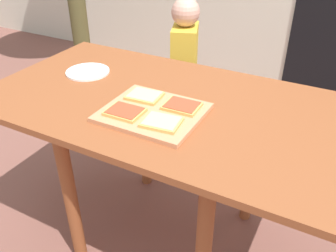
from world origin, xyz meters
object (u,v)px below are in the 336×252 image
(pizza_slice_near_left, at_px, (125,112))
(child_left, at_px, (184,73))
(cutting_board, at_px, (154,113))
(pizza_slice_far_left, at_px, (144,96))
(pizza_slice_far_right, at_px, (182,106))
(pizza_slice_near_right, at_px, (162,122))
(dining_table, at_px, (168,123))
(plate_white_left, at_px, (88,72))

(pizza_slice_near_left, height_order, child_left, child_left)
(cutting_board, relative_size, pizza_slice_near_left, 2.70)
(pizza_slice_far_left, relative_size, pizza_slice_far_right, 1.03)
(pizza_slice_near_left, bearing_deg, pizza_slice_far_right, 39.59)
(pizza_slice_far_right, bearing_deg, pizza_slice_near_right, -94.80)
(dining_table, xyz_separation_m, pizza_slice_far_left, (-0.08, -0.04, 0.13))
(dining_table, distance_m, plate_white_left, 0.48)
(pizza_slice_near_left, xyz_separation_m, child_left, (-0.18, 0.88, -0.22))
(pizza_slice_near_left, xyz_separation_m, pizza_slice_far_left, (-0.00, 0.14, 0.00))
(dining_table, bearing_deg, pizza_slice_far_left, -153.36)
(pizza_slice_near_left, xyz_separation_m, pizza_slice_near_right, (0.15, -0.00, 0.00))
(cutting_board, height_order, plate_white_left, cutting_board)
(child_left, bearing_deg, dining_table, -69.65)
(pizza_slice_far_left, relative_size, plate_white_left, 0.69)
(pizza_slice_near_right, height_order, pizza_slice_far_right, same)
(dining_table, relative_size, pizza_slice_far_left, 10.92)
(pizza_slice_near_left, relative_size, pizza_slice_far_right, 0.99)
(dining_table, height_order, cutting_board, cutting_board)
(cutting_board, bearing_deg, pizza_slice_far_right, 40.44)
(plate_white_left, bearing_deg, pizza_slice_near_left, -34.19)
(cutting_board, bearing_deg, pizza_slice_far_left, 137.97)
(plate_white_left, bearing_deg, dining_table, -9.11)
(dining_table, relative_size, pizza_slice_near_left, 11.37)
(plate_white_left, distance_m, child_left, 0.68)
(dining_table, distance_m, pizza_slice_far_left, 0.16)
(pizza_slice_near_right, xyz_separation_m, pizza_slice_far_right, (0.01, 0.14, 0.00))
(cutting_board, distance_m, pizza_slice_near_left, 0.11)
(pizza_slice_far_right, xyz_separation_m, child_left, (-0.34, 0.74, -0.22))
(dining_table, distance_m, cutting_board, 0.16)
(dining_table, bearing_deg, cutting_board, -88.69)
(dining_table, relative_size, child_left, 1.49)
(cutting_board, bearing_deg, pizza_slice_near_left, -141.30)
(pizza_slice_near_left, relative_size, plate_white_left, 0.66)
(plate_white_left, height_order, child_left, child_left)
(dining_table, bearing_deg, pizza_slice_far_right, -28.92)
(pizza_slice_far_left, xyz_separation_m, plate_white_left, (-0.38, 0.11, -0.02))
(cutting_board, xyz_separation_m, child_left, (-0.26, 0.81, -0.21))
(pizza_slice_far_right, relative_size, plate_white_left, 0.67)
(pizza_slice_near_left, distance_m, plate_white_left, 0.46)
(cutting_board, height_order, pizza_slice_near_right, pizza_slice_near_right)
(cutting_board, xyz_separation_m, pizza_slice_far_left, (-0.08, 0.08, 0.02))
(dining_table, distance_m, pizza_slice_near_left, 0.24)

